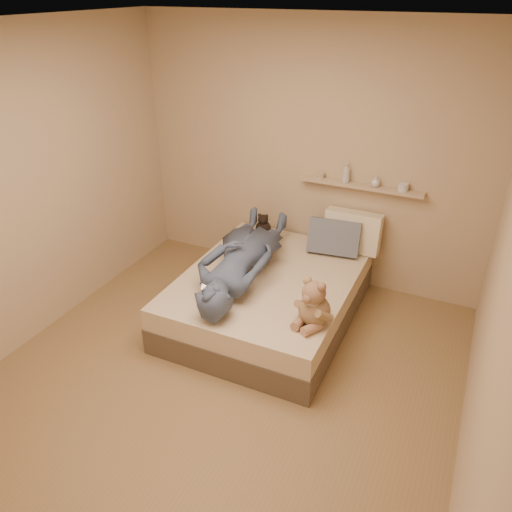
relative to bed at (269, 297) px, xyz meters
The scene contains 10 objects.
room 1.42m from the bed, 90.00° to the right, with size 3.80×3.80×3.80m.
bed is the anchor object (origin of this frame).
game_console 0.75m from the bed, 113.27° to the right, with size 0.19×0.12×0.06m.
teddy_bear 0.89m from the bed, 41.10° to the right, with size 0.33×0.34×0.42m.
dark_plush 0.90m from the bed, 117.81° to the left, with size 0.16×0.16×0.25m.
pillow_cream 1.08m from the bed, 57.06° to the left, with size 0.55×0.16×0.40m, color beige.
pillow_grey 0.89m from the bed, 60.21° to the left, with size 0.50×0.14×0.34m, color slate.
person 0.50m from the bed, 157.98° to the right, with size 0.61×1.67×0.40m, color #3F4B64.
wall_shelf 1.38m from the bed, 58.82° to the left, with size 1.20×0.12×0.03m, color tan.
shelf_bottles 1.44m from the bed, 56.95° to the left, with size 0.88×0.12×0.19m.
Camera 1 is at (1.54, -2.66, 2.81)m, focal length 35.00 mm.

